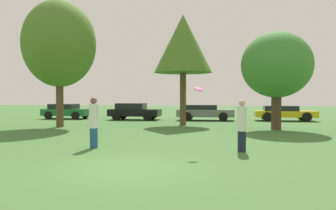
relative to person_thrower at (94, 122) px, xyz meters
name	(u,v)px	position (x,y,z in m)	size (l,w,h in m)	color
ground_plane	(119,168)	(1.87, -3.29, -0.93)	(120.00, 120.00, 0.00)	#3D6B2D
person_thrower	(94,122)	(0.00, 0.00, 0.00)	(0.33, 0.33, 1.83)	navy
person_catcher	(242,126)	(5.25, -0.13, -0.05)	(0.33, 0.33, 1.75)	#191E33
frisbee	(199,89)	(3.80, -0.43, 1.18)	(0.31, 0.28, 0.20)	#F21E72
tree_0	(59,44)	(-5.07, 7.96, 4.13)	(4.41, 4.41, 7.72)	brown
tree_1	(183,44)	(2.27, 10.46, 4.35)	(3.79, 3.79, 7.21)	brown
tree_2	(277,65)	(7.77, 8.05, 2.68)	(3.95, 3.95, 5.49)	#473323
parked_car_green	(66,111)	(-8.02, 15.37, -0.27)	(3.89, 2.16, 1.24)	#196633
parked_car_black	(134,111)	(-2.10, 14.91, -0.23)	(4.12, 2.12, 1.33)	black
parked_car_grey	(205,112)	(3.56, 14.97, -0.27)	(4.46, 2.05, 1.21)	slate
parked_car_yellow	(284,113)	(9.59, 15.30, -0.30)	(4.58, 2.07, 1.15)	gold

